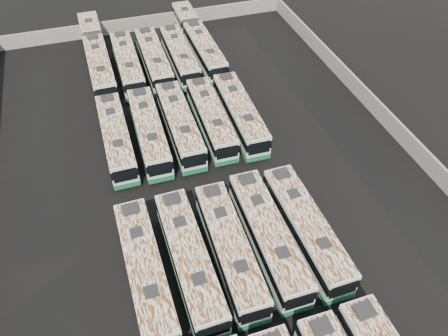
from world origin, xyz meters
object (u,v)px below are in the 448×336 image
bus_back_left (128,64)px  bus_back_far_right (198,40)px  bus_midfront_center (230,249)px  bus_back_far_left (97,55)px  bus_midback_far_left (116,138)px  bus_midback_center (180,125)px  bus_midfront_far_left (146,271)px  bus_back_center (154,60)px  bus_midback_far_right (240,114)px  bus_back_right (180,56)px  bus_midback_left (149,132)px  bus_midfront_far_right (306,228)px  bus_midfront_right (268,236)px  bus_midback_right (211,118)px  bus_midfront_left (190,260)px

bus_back_left → bus_back_far_right: bus_back_left is taller
bus_midfront_center → bus_back_far_left: bearing=102.4°
bus_midback_far_left → bus_midback_center: (7.16, 0.00, 0.05)m
bus_midfront_far_left → bus_back_center: bus_midfront_far_left is taller
bus_midback_center → bus_midback_far_right: bearing=-1.2°
bus_back_left → bus_back_right: (7.16, -0.08, -0.03)m
bus_midback_left → bus_midback_far_right: bus_midback_far_right is taller
bus_midfront_far_right → bus_back_far_right: 35.99m
bus_midfront_right → bus_midback_right: bus_midfront_right is taller
bus_midfront_left → bus_back_center: size_ratio=1.01×
bus_midback_left → bus_midfront_far_left: bearing=-100.8°
bus_midfront_right → bus_back_left: bearing=103.2°
bus_midfront_left → bus_midback_center: 18.08m
bus_midfront_right → bus_back_right: bearing=90.6°
bus_midback_left → bus_midback_center: bearing=3.2°
bus_back_far_left → bus_back_far_right: bus_back_far_left is taller
bus_midfront_center → bus_back_far_left: 36.82m
bus_midback_far_left → bus_midfront_right: bearing=-58.6°
bus_midfront_far_right → bus_back_far_left: bus_back_far_left is taller
bus_midback_far_right → bus_midfront_center: bearing=-110.6°
bus_midfront_left → bus_midfront_far_right: size_ratio=1.01×
bus_midfront_right → bus_midback_right: size_ratio=1.04×
bus_midfront_right → bus_midback_right: bearing=90.3°
bus_back_right → bus_midback_center: bearing=-103.4°
bus_midfront_left → bus_midback_left: size_ratio=1.01×
bus_midfront_far_right → bus_midback_center: 19.10m
bus_midfront_left → bus_back_right: bearing=76.7°
bus_midback_left → bus_midback_far_right: size_ratio=0.99×
bus_midfront_left → bus_midback_far_left: bearing=100.7°
bus_back_left → bus_back_center: bearing=-0.4°
bus_midback_center → bus_back_left: 15.13m
bus_back_far_left → bus_back_far_right: (14.43, -0.12, -0.07)m
bus_midfront_far_right → bus_back_right: bus_midfront_far_right is taller
bus_back_left → bus_back_far_left: bearing=135.2°
bus_midback_far_left → bus_back_center: (7.15, 14.65, 0.05)m
bus_midfront_center → bus_midback_far_right: bearing=69.0°
bus_midfront_center → bus_back_far_right: (7.16, 35.98, -0.03)m
bus_midback_far_left → bus_midfront_far_left: bearing=-90.4°
bus_midfront_left → bus_midback_far_left: size_ratio=1.04×
bus_midfront_far_right → bus_back_far_left: bearing=111.0°
bus_midfront_far_left → bus_midfront_right: size_ratio=0.99×
bus_midfront_right → bus_midback_far_left: 20.54m
bus_midback_left → bus_back_right: size_ratio=1.02×
bus_back_far_right → bus_back_center: bearing=-153.8°
bus_midfront_far_left → bus_back_left: size_ratio=1.02×
bus_midfront_far_left → bus_midback_center: 19.11m
bus_midback_right → bus_midfront_left: bearing=-110.8°
bus_midfront_right → bus_midback_far_right: 17.66m
bus_midback_far_left → bus_midback_far_right: 14.27m
bus_midfront_center → bus_midback_far_right: size_ratio=0.99×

